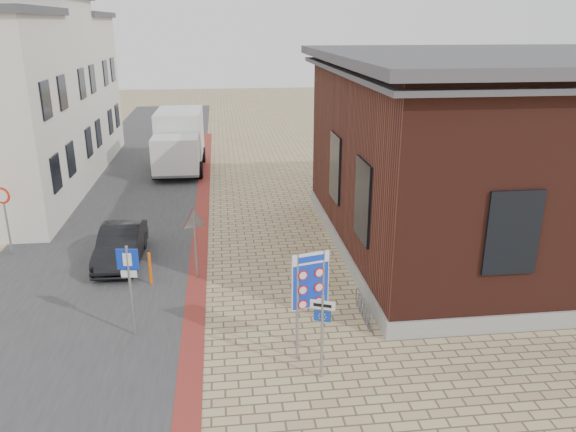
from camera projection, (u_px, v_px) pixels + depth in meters
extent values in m
plane|color=tan|center=(276.00, 370.00, 13.17)|extent=(120.00, 120.00, 0.00)
cube|color=#38383A|center=(129.00, 194.00, 26.61)|extent=(7.00, 60.00, 0.02)
cube|color=maroon|center=(201.00, 227.00, 22.31)|extent=(0.60, 40.00, 0.02)
cube|color=gray|center=(499.00, 237.00, 20.68)|extent=(12.15, 12.15, 0.50)
cube|color=#491E17|center=(511.00, 150.00, 19.62)|extent=(12.00, 12.00, 6.00)
cube|color=#47464B|center=(523.00, 57.00, 18.59)|extent=(13.00, 13.00, 0.30)
cube|color=#47464B|center=(521.00, 69.00, 18.72)|extent=(12.70, 12.70, 0.15)
cube|color=black|center=(363.00, 201.00, 16.35)|extent=(0.12, 1.60, 2.40)
cube|color=black|center=(336.00, 168.00, 20.10)|extent=(0.12, 1.60, 2.40)
cube|color=black|center=(513.00, 233.00, 13.86)|extent=(1.40, 0.12, 2.20)
cube|color=black|center=(56.00, 173.00, 21.72)|extent=(0.10, 1.10, 1.40)
cube|color=black|center=(71.00, 159.00, 23.98)|extent=(0.10, 1.10, 1.40)
cube|color=black|center=(45.00, 100.00, 20.81)|extent=(0.10, 1.10, 1.40)
cube|color=black|center=(62.00, 92.00, 23.06)|extent=(0.10, 1.10, 1.40)
cube|color=silver|center=(14.00, 94.00, 27.36)|extent=(7.00, 6.00, 8.80)
cube|color=black|center=(89.00, 142.00, 27.35)|extent=(0.10, 1.10, 1.40)
cube|color=black|center=(98.00, 133.00, 29.60)|extent=(0.10, 1.10, 1.40)
cube|color=black|center=(82.00, 84.00, 26.44)|extent=(0.10, 1.10, 1.40)
cube|color=black|center=(92.00, 79.00, 28.69)|extent=(0.10, 1.10, 1.40)
cube|color=silver|center=(49.00, 89.00, 33.12)|extent=(7.00, 6.00, 8.00)
cube|color=#47464B|center=(39.00, 15.00, 31.76)|extent=(7.40, 6.40, 0.30)
cube|color=black|center=(110.00, 122.00, 32.98)|extent=(0.10, 1.10, 1.40)
cube|color=black|center=(117.00, 115.00, 35.23)|extent=(0.10, 1.10, 1.40)
cube|color=black|center=(105.00, 73.00, 32.07)|extent=(0.10, 1.10, 1.40)
cube|color=black|center=(112.00, 70.00, 34.32)|extent=(0.10, 1.10, 1.40)
torus|color=slate|center=(369.00, 319.00, 14.88)|extent=(0.04, 0.60, 0.60)
torus|color=slate|center=(366.00, 313.00, 15.16)|extent=(0.04, 0.60, 0.60)
torus|color=slate|center=(364.00, 308.00, 15.44)|extent=(0.04, 0.60, 0.60)
torus|color=slate|center=(361.00, 303.00, 15.72)|extent=(0.04, 0.60, 0.60)
torus|color=slate|center=(358.00, 298.00, 16.00)|extent=(0.04, 0.60, 0.60)
cube|color=slate|center=(363.00, 316.00, 15.53)|extent=(0.08, 1.60, 0.04)
imported|color=black|center=(121.00, 245.00, 18.93)|extent=(1.37, 3.78, 1.24)
cube|color=slate|center=(180.00, 162.00, 30.79)|extent=(2.44, 6.02, 0.28)
cube|color=white|center=(176.00, 154.00, 28.52)|extent=(2.36, 1.92, 1.77)
cube|color=black|center=(174.00, 151.00, 27.64)|extent=(2.10, 0.12, 0.88)
cube|color=white|center=(180.00, 132.00, 31.26)|extent=(2.51, 4.03, 2.43)
cylinder|color=black|center=(155.00, 171.00, 29.03)|extent=(0.29, 0.89, 0.88)
cylinder|color=black|center=(200.00, 170.00, 29.25)|extent=(0.29, 0.89, 0.88)
cylinder|color=black|center=(162.00, 156.00, 32.36)|extent=(0.29, 0.89, 0.88)
cylinder|color=black|center=(203.00, 155.00, 32.58)|extent=(0.29, 0.89, 0.88)
cylinder|color=gray|center=(297.00, 308.00, 13.17)|extent=(0.07, 0.07, 2.73)
cylinder|color=gray|center=(323.00, 303.00, 13.40)|extent=(0.07, 0.07, 2.73)
cube|color=white|center=(310.00, 281.00, 13.07)|extent=(0.91, 0.28, 1.40)
cube|color=#1133CD|center=(310.00, 281.00, 13.07)|extent=(0.88, 0.28, 1.36)
cube|color=white|center=(311.00, 258.00, 12.89)|extent=(0.88, 0.28, 0.26)
cylinder|color=gray|center=(322.00, 337.00, 12.57)|extent=(0.07, 0.07, 2.08)
cube|color=white|center=(323.00, 305.00, 12.31)|extent=(0.54, 0.24, 0.20)
cube|color=#0F38B7|center=(322.00, 316.00, 12.39)|extent=(0.37, 0.18, 0.25)
cylinder|color=gray|center=(131.00, 292.00, 14.23)|extent=(0.07, 0.07, 2.50)
cube|color=#0F33BD|center=(128.00, 259.00, 13.94)|extent=(0.55, 0.12, 0.55)
cube|color=white|center=(129.00, 274.00, 14.07)|extent=(0.40, 0.10, 0.18)
cylinder|color=gray|center=(195.00, 245.00, 17.58)|extent=(0.07, 0.07, 2.22)
cylinder|color=gray|center=(7.00, 222.00, 19.30)|extent=(0.07, 0.07, 2.46)
cylinder|color=red|center=(2.00, 195.00, 18.99)|extent=(0.57, 0.18, 0.58)
cylinder|color=#EE5F0C|center=(150.00, 269.00, 17.29)|extent=(0.13, 0.13, 1.06)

